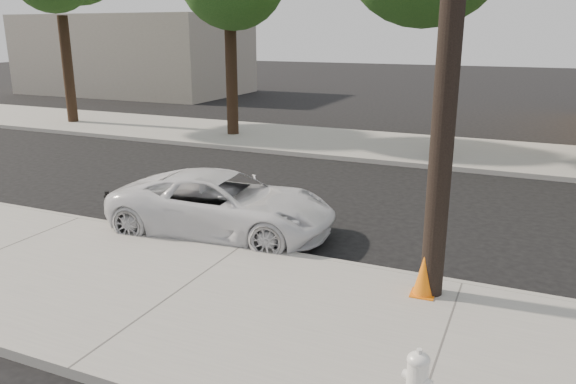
# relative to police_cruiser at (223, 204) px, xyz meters

# --- Properties ---
(ground) EXTENTS (120.00, 120.00, 0.00)m
(ground) POSITION_rel_police_cruiser_xyz_m (0.84, 1.37, -0.64)
(ground) COLOR black
(ground) RESTS_ON ground
(near_sidewalk) EXTENTS (90.00, 4.40, 0.15)m
(near_sidewalk) POSITION_rel_police_cruiser_xyz_m (0.84, -2.93, -0.56)
(near_sidewalk) COLOR gray
(near_sidewalk) RESTS_ON ground
(far_sidewalk) EXTENTS (90.00, 5.00, 0.15)m
(far_sidewalk) POSITION_rel_police_cruiser_xyz_m (0.84, 9.87, -0.56)
(far_sidewalk) COLOR gray
(far_sidewalk) RESTS_ON ground
(curb_near) EXTENTS (90.00, 0.12, 0.16)m
(curb_near) POSITION_rel_police_cruiser_xyz_m (0.84, -0.73, -0.56)
(curb_near) COLOR #9E9B93
(curb_near) RESTS_ON ground
(building_far) EXTENTS (14.00, 8.00, 5.00)m
(building_far) POSITION_rel_police_cruiser_xyz_m (-19.16, 21.37, 1.86)
(building_far) COLOR gray
(building_far) RESTS_ON ground
(police_cruiser) EXTENTS (4.77, 2.55, 1.27)m
(police_cruiser) POSITION_rel_police_cruiser_xyz_m (0.00, 0.00, 0.00)
(police_cruiser) COLOR white
(police_cruiser) RESTS_ON ground
(fire_hydrant) EXTENTS (0.35, 0.31, 0.64)m
(fire_hydrant) POSITION_rel_police_cruiser_xyz_m (4.78, -4.13, -0.18)
(fire_hydrant) COLOR white
(fire_hydrant) RESTS_ON near_sidewalk
(traffic_cone) EXTENTS (0.37, 0.37, 0.70)m
(traffic_cone) POSITION_rel_police_cruiser_xyz_m (4.34, -1.44, -0.15)
(traffic_cone) COLOR orange
(traffic_cone) RESTS_ON near_sidewalk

